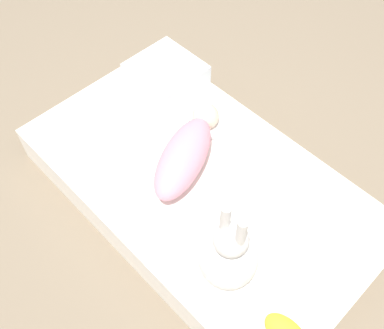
% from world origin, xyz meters
% --- Properties ---
extents(ground_plane, '(12.00, 12.00, 0.00)m').
position_xyz_m(ground_plane, '(0.00, 0.00, 0.00)').
color(ground_plane, '#7A6B56').
extents(bed_mattress, '(1.45, 0.82, 0.18)m').
position_xyz_m(bed_mattress, '(0.00, 0.00, 0.09)').
color(bed_mattress, white).
rests_on(bed_mattress, ground_plane).
extents(burp_cloth, '(0.21, 0.17, 0.02)m').
position_xyz_m(burp_cloth, '(-0.19, 0.25, 0.19)').
color(burp_cloth, white).
rests_on(burp_cloth, bed_mattress).
extents(swaddled_baby, '(0.32, 0.50, 0.14)m').
position_xyz_m(swaddled_baby, '(-0.09, 0.01, 0.25)').
color(swaddled_baby, pink).
rests_on(swaddled_baby, bed_mattress).
extents(pillow, '(0.30, 0.28, 0.10)m').
position_xyz_m(pillow, '(-0.49, 0.26, 0.23)').
color(pillow, white).
rests_on(pillow, bed_mattress).
extents(bunny_plush, '(0.20, 0.20, 0.39)m').
position_xyz_m(bunny_plush, '(0.35, -0.22, 0.31)').
color(bunny_plush, white).
rests_on(bunny_plush, bed_mattress).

